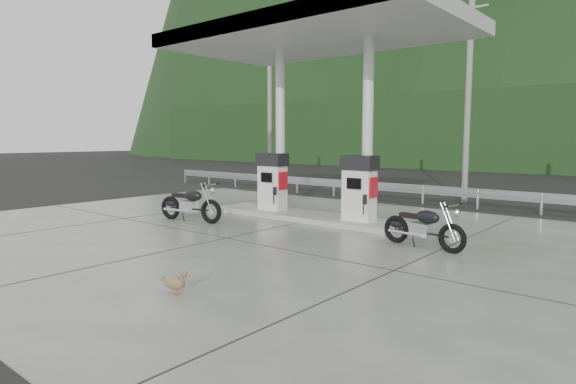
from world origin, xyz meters
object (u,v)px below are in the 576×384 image
Objects in this scene: motorcycle_left at (190,204)px; motorcycle_right at (423,227)px; duck at (174,283)px; gas_pump_right at (359,188)px; gas_pump_left at (272,182)px.

motorcycle_left is 6.78m from motorcycle_right.
motorcycle_left reaches higher than duck.
gas_pump_right is 3.82× the size of duck.
motorcycle_right is (5.70, -1.39, -0.60)m from gas_pump_left.
gas_pump_left is at bearing 180.00° from gas_pump_right.
duck is (4.11, -6.90, -0.88)m from gas_pump_left.
motorcycle_left reaches higher than motorcycle_right.
gas_pump_right is 4.91m from motorcycle_left.
motorcycle_right is (6.69, 1.11, -0.04)m from motorcycle_left.
gas_pump_left reaches higher than motorcycle_left.
duck is (-1.60, -5.51, -0.28)m from motorcycle_right.
gas_pump_left is 0.94× the size of motorcycle_right.
motorcycle_left is (-4.19, -2.50, -0.55)m from gas_pump_right.
motorcycle_left is at bearing -162.31° from motorcycle_right.
motorcycle_right reaches higher than duck.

